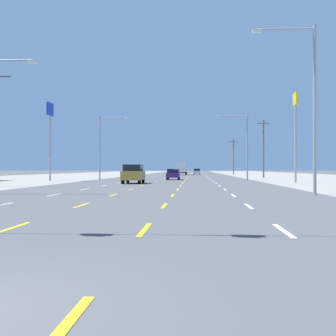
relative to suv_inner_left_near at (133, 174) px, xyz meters
name	(u,v)px	position (x,y,z in m)	size (l,w,h in m)	color
ground_plane	(175,179)	(3.41, 22.75, -1.03)	(572.00, 572.00, 0.00)	#4C4C4F
lot_apron_left	(17,178)	(-21.34, 22.75, -1.02)	(28.00, 440.00, 0.01)	gray
lane_markings	(182,175)	(3.41, 61.25, -1.02)	(10.64, 227.60, 0.01)	white
signal_span_wire	(73,6)	(3.43, -36.76, 4.54)	(27.02, 0.52, 9.38)	brown
suv_inner_left_near	(133,174)	(0.00, 0.00, 0.00)	(1.98, 4.90, 1.98)	#B28C33
sedan_center_turn_mid	(173,174)	(3.42, 16.34, -0.27)	(1.80, 4.50, 1.46)	#4C196B
sedan_far_left_midfar	(132,174)	(-3.36, 23.59, -0.27)	(1.80, 4.50, 1.46)	#4C196B
box_truck_center_turn_far	(182,167)	(3.28, 63.76, 0.81)	(2.40, 7.20, 3.23)	maroon
hatchback_inner_right_farther	(197,172)	(6.98, 72.47, -0.24)	(1.72, 3.90, 1.54)	silver
sedan_inner_left_farthest	(171,171)	(-0.26, 79.02, -0.27)	(1.80, 4.50, 1.46)	#4C196B
pole_sign_left_row_1	(50,122)	(-11.85, 9.33, 6.45)	(0.24, 2.15, 9.89)	gray
pole_sign_right_row_1	(296,118)	(17.40, 2.96, 6.03)	(0.24, 1.74, 9.82)	gray
streetlight_right_row_0	(309,97)	(13.22, -20.11, 4.79)	(3.78, 0.26, 10.15)	gray
streetlight_left_row_1	(103,142)	(-6.29, 15.27, 4.16)	(4.12, 0.26, 8.87)	gray
streetlight_right_row_1	(244,141)	(13.07, 15.27, 4.25)	(4.43, 0.26, 8.97)	gray
utility_pole_right_row_1	(263,148)	(17.96, 30.33, 4.05)	(2.20, 0.26, 9.77)	brown
utility_pole_right_row_2	(234,156)	(16.24, 69.87, 3.69)	(2.20, 0.26, 9.04)	brown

